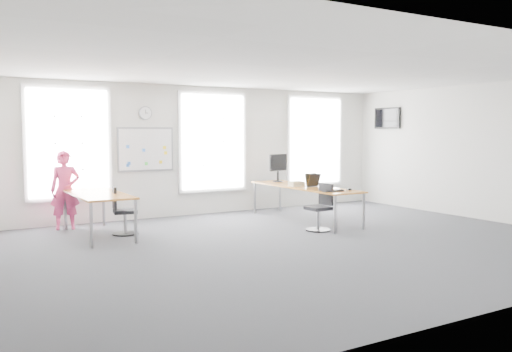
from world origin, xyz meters
TOP-DOWN VIEW (x-y plane):
  - floor at (0.00, 0.00)m, footprint 10.00×10.00m
  - ceiling at (0.00, 0.00)m, footprint 10.00×10.00m
  - wall_back at (0.00, 4.00)m, footprint 10.00×0.00m
  - wall_right at (5.00, 0.00)m, footprint 0.00×10.00m
  - window_left at (-3.00, 3.97)m, footprint 1.60×0.06m
  - window_mid at (0.30, 3.97)m, footprint 1.60×0.06m
  - window_right at (3.30, 3.97)m, footprint 1.60×0.06m
  - desk_right at (1.50, 1.93)m, footprint 0.84×3.14m
  - desk_left at (-2.80, 2.50)m, footprint 0.88×2.20m
  - chair_right at (1.10, 0.83)m, footprint 0.49×0.49m
  - chair_left at (-2.39, 2.37)m, footprint 0.49×0.49m
  - person at (-3.18, 3.52)m, footprint 0.63×0.48m
  - whiteboard at (-1.35, 3.97)m, footprint 1.20×0.03m
  - wall_clock at (-1.35, 3.97)m, footprint 0.30×0.04m
  - tv at (4.95, 3.00)m, footprint 0.06×0.90m
  - keyboard at (1.35, 0.75)m, footprint 0.44×0.18m
  - mouse at (1.74, 0.71)m, footprint 0.11×0.14m
  - lens_cap at (1.55, 1.04)m, footprint 0.09×0.09m
  - headphones at (1.60, 1.33)m, footprint 0.17×0.09m
  - laptop_sleeve at (1.53, 1.67)m, footprint 0.37×0.27m
  - paper_stack at (1.35, 2.01)m, footprint 0.30×0.23m
  - monitor at (1.56, 3.07)m, footprint 0.57×0.24m

SIDE VIEW (x-z plane):
  - floor at x=0.00m, z-range 0.00..0.00m
  - chair_left at x=-2.39m, z-range -0.06..0.86m
  - chair_right at x=1.10m, z-range -0.06..0.86m
  - desk_right at x=1.50m, z-range 0.33..1.10m
  - desk_left at x=-2.80m, z-range 0.33..1.14m
  - lens_cap at x=1.55m, z-range 0.76..0.77m
  - keyboard at x=1.35m, z-range 0.76..0.78m
  - person at x=-3.18m, z-range 0.00..1.56m
  - mouse at x=1.74m, z-range 0.76..0.81m
  - headphones at x=1.60m, z-range 0.76..0.86m
  - paper_stack at x=1.35m, z-range 0.76..0.87m
  - laptop_sleeve at x=1.53m, z-range 0.76..1.05m
  - monitor at x=1.56m, z-range 0.83..1.48m
  - wall_back at x=0.00m, z-range -3.50..6.50m
  - wall_right at x=5.00m, z-range -3.50..6.50m
  - whiteboard at x=-1.35m, z-range 1.10..2.00m
  - window_left at x=-3.00m, z-range 0.60..2.80m
  - window_mid at x=0.30m, z-range 0.60..2.80m
  - window_right at x=3.30m, z-range 0.60..2.80m
  - tv at x=4.95m, z-range 2.02..2.57m
  - wall_clock at x=-1.35m, z-range 2.20..2.50m
  - ceiling at x=0.00m, z-range 3.00..3.00m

